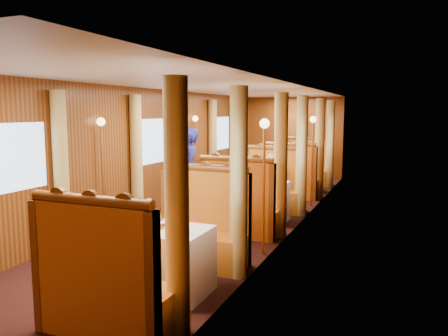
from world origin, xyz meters
The scene contains 47 objects.
floor centered at (0.00, 0.00, 0.00)m, with size 3.00×12.00×0.01m, color black, non-canonical shape.
ceiling centered at (0.00, 0.00, 2.50)m, with size 3.00×12.00×0.01m, color silver, non-canonical shape.
wall_far centered at (0.00, 6.00, 1.25)m, with size 3.00×2.50×0.01m, color brown, non-canonical shape.
wall_left centered at (-1.50, 0.00, 1.25)m, with size 12.00×2.50×0.01m, color brown, non-canonical shape.
wall_right centered at (1.50, 0.00, 1.25)m, with size 12.00×2.50×0.01m, color brown, non-canonical shape.
doorway_far centered at (0.00, 5.97, 1.00)m, with size 0.80×0.04×2.00m, color brown.
table_near centered at (0.75, -3.50, 0.38)m, with size 1.05×0.72×0.75m, color white.
banquette_near_fwd centered at (0.75, -4.51, 0.42)m, with size 1.30×0.55×1.34m.
banquette_near_aft centered at (0.75, -2.49, 0.42)m, with size 1.30×0.55×1.34m.
table_mid centered at (0.75, 0.00, 0.38)m, with size 1.05×0.72×0.75m, color white.
banquette_mid_fwd centered at (0.75, -1.01, 0.42)m, with size 1.30×0.55×1.34m.
banquette_mid_aft centered at (0.75, 1.01, 0.42)m, with size 1.30×0.55×1.34m.
table_far centered at (0.75, 3.50, 0.38)m, with size 1.05×0.72×0.75m, color white.
banquette_far_fwd centered at (0.75, 2.49, 0.42)m, with size 1.30×0.55×1.34m.
banquette_far_aft centered at (0.75, 4.51, 0.42)m, with size 1.30×0.55×1.34m.
tea_tray centered at (0.61, -3.53, 0.76)m, with size 0.34×0.26×0.01m, color silver.
teapot_left centered at (0.59, -3.57, 0.82)m, with size 0.18×0.14×0.15m, color silver, non-canonical shape.
teapot_right centered at (0.72, -3.59, 0.81)m, with size 0.15×0.12×0.13m, color silver, non-canonical shape.
teapot_back centered at (0.66, -3.43, 0.82)m, with size 0.16×0.12×0.13m, color silver, non-canonical shape.
fruit_plate centered at (1.02, -3.59, 0.77)m, with size 0.24×0.24×0.05m.
cup_inboard centered at (0.40, -3.38, 0.86)m, with size 0.08×0.08×0.26m.
cup_outboard centered at (0.45, -3.27, 0.86)m, with size 0.08×0.08×0.26m.
rose_vase_mid centered at (0.76, -0.02, 0.93)m, with size 0.06×0.06×0.36m.
rose_vase_far centered at (0.72, 3.51, 0.93)m, with size 0.06×0.06×0.36m.
window_left_near centered at (-1.49, -3.50, 1.45)m, with size 1.20×0.90×0.01m, color #92ADD2, non-canonical shape.
curtain_left_near_b centered at (-1.38, -2.72, 1.18)m, with size 0.22×0.22×2.35m, color tan.
window_right_near centered at (1.49, -3.50, 1.45)m, with size 1.20×0.90×0.01m, color #92ADD2, non-canonical shape.
curtain_right_near_a centered at (1.38, -4.28, 1.18)m, with size 0.22×0.22×2.35m, color tan.
curtain_right_near_b centered at (1.38, -2.72, 1.18)m, with size 0.22×0.22×2.35m, color tan.
window_left_mid centered at (-1.49, 0.00, 1.45)m, with size 1.20×0.90×0.01m, color #92ADD2, non-canonical shape.
curtain_left_mid_a centered at (-1.38, -0.78, 1.18)m, with size 0.22×0.22×2.35m, color tan.
curtain_left_mid_b centered at (-1.38, 0.78, 1.18)m, with size 0.22×0.22×2.35m, color tan.
window_right_mid centered at (1.49, 0.00, 1.45)m, with size 1.20×0.90×0.01m, color #92ADD2, non-canonical shape.
curtain_right_mid_a centered at (1.38, -0.78, 1.18)m, with size 0.22×0.22×2.35m, color tan.
curtain_right_mid_b centered at (1.38, 0.78, 1.18)m, with size 0.22×0.22×2.35m, color tan.
window_left_far centered at (-1.49, 3.50, 1.45)m, with size 1.20×0.90×0.01m, color #92ADD2, non-canonical shape.
curtain_left_far_a centered at (-1.38, 2.72, 1.18)m, with size 0.22×0.22×2.35m, color tan.
curtain_left_far_b centered at (-1.38, 4.28, 1.18)m, with size 0.22×0.22×2.35m, color tan.
window_right_far centered at (1.49, 3.50, 1.45)m, with size 1.20×0.90×0.01m, color #92ADD2, non-canonical shape.
curtain_right_far_a centered at (1.38, 2.72, 1.18)m, with size 0.22×0.22×2.35m, color tan.
curtain_right_far_b centered at (1.38, 4.28, 1.18)m, with size 0.22×0.22×2.35m, color tan.
sconce_left_fore centered at (-1.40, -1.75, 1.38)m, with size 0.14×0.14×1.95m.
sconce_right_fore centered at (1.40, -1.75, 1.38)m, with size 0.14×0.14×1.95m.
sconce_left_aft centered at (-1.40, 1.75, 1.38)m, with size 0.14×0.14×1.95m.
sconce_right_aft centered at (1.40, 1.75, 1.38)m, with size 0.14×0.14×1.95m.
steward centered at (-0.79, 0.19, 0.86)m, with size 0.63×0.41×1.72m, color navy.
passenger centered at (0.75, 0.79, 0.74)m, with size 0.40×0.44×0.76m.
Camera 1 is at (3.21, -7.62, 2.04)m, focal length 35.00 mm.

